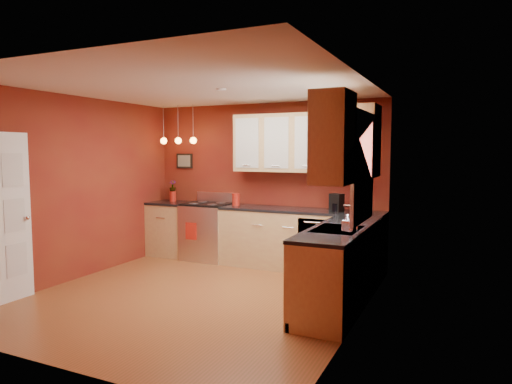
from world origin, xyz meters
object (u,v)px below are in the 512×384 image
at_px(coffee_maker, 336,203).
at_px(soap_pump, 347,223).
at_px(gas_range, 208,231).
at_px(sink, 337,231).
at_px(red_canister, 236,199).

height_order(coffee_maker, soap_pump, coffee_maker).
distance_m(gas_range, sink, 3.05).
height_order(gas_range, sink, sink).
height_order(red_canister, soap_pump, soap_pump).
relative_size(red_canister, coffee_maker, 0.76).
distance_m(sink, soap_pump, 0.28).
relative_size(gas_range, soap_pump, 5.47).
height_order(gas_range, red_canister, red_canister).
xyz_separation_m(coffee_maker, soap_pump, (0.57, -1.70, -0.02)).
height_order(gas_range, soap_pump, soap_pump).
bearing_deg(red_canister, sink, -35.79).
distance_m(sink, red_canister, 2.57).
relative_size(sink, soap_pump, 3.45).
relative_size(sink, red_canister, 3.56).
distance_m(gas_range, coffee_maker, 2.29).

